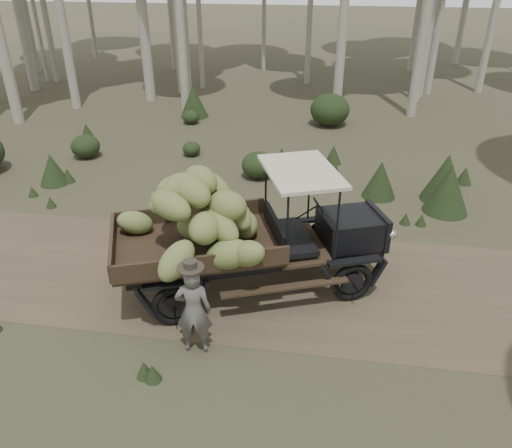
# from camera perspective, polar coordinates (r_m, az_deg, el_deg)

# --- Properties ---
(ground) EXTENTS (120.00, 120.00, 0.00)m
(ground) POSITION_cam_1_polar(r_m,az_deg,el_deg) (10.69, -11.74, -5.24)
(ground) COLOR #473D2B
(ground) RESTS_ON ground
(dirt_track) EXTENTS (70.00, 4.00, 0.01)m
(dirt_track) POSITION_cam_1_polar(r_m,az_deg,el_deg) (10.69, -11.74, -5.22)
(dirt_track) COLOR brown
(dirt_track) RESTS_ON ground
(banana_truck) EXTENTS (5.47, 3.65, 2.63)m
(banana_truck) POSITION_cam_1_polar(r_m,az_deg,el_deg) (9.08, -2.94, 0.05)
(banana_truck) COLOR black
(banana_truck) RESTS_ON ground
(farmer) EXTENTS (0.63, 0.47, 1.75)m
(farmer) POSITION_cam_1_polar(r_m,az_deg,el_deg) (8.15, -7.15, -9.67)
(farmer) COLOR #54514D
(farmer) RESTS_ON ground
(undergrowth) EXTENTS (22.45, 23.99, 1.29)m
(undergrowth) POSITION_cam_1_polar(r_m,az_deg,el_deg) (11.23, -10.87, -0.14)
(undergrowth) COLOR #233319
(undergrowth) RESTS_ON ground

